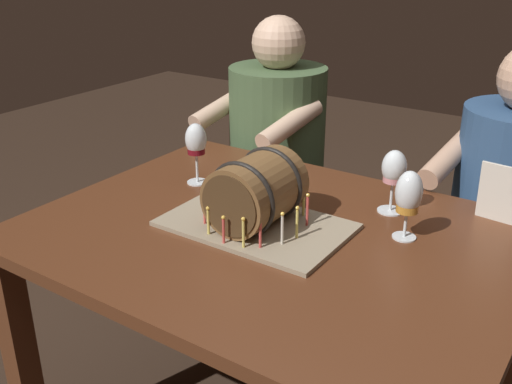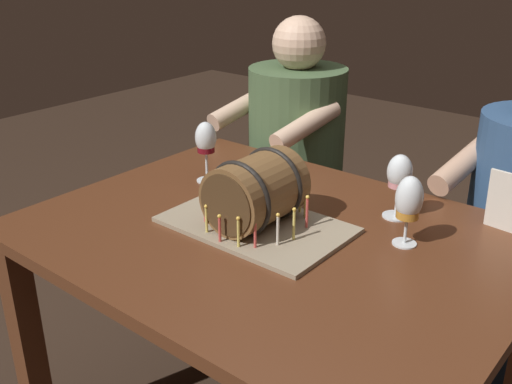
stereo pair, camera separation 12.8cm
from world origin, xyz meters
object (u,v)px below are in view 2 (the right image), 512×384
at_px(barrel_cake, 256,196).
at_px(person_seated_left, 295,174).
at_px(dining_table, 273,267).
at_px(wine_glass_red, 206,141).
at_px(wine_glass_rose, 399,175).
at_px(menu_card, 508,203).
at_px(wine_glass_amber, 409,201).

bearing_deg(barrel_cake, person_seated_left, 118.39).
height_order(dining_table, wine_glass_red, wine_glass_red).
relative_size(wine_glass_rose, person_seated_left, 0.15).
height_order(menu_card, person_seated_left, person_seated_left).
xyz_separation_m(barrel_cake, menu_card, (0.51, 0.39, -0.01)).
bearing_deg(menu_card, wine_glass_red, -157.98).
bearing_deg(dining_table, wine_glass_amber, 26.80).
relative_size(dining_table, wine_glass_red, 6.59).
relative_size(wine_glass_red, menu_card, 1.20).
height_order(dining_table, wine_glass_rose, wine_glass_rose).
distance_m(wine_glass_rose, menu_card, 0.28).
bearing_deg(wine_glass_amber, person_seated_left, 142.47).
distance_m(wine_glass_red, menu_card, 0.87).
bearing_deg(menu_card, dining_table, -134.51).
height_order(wine_glass_amber, menu_card, wine_glass_amber).
xyz_separation_m(dining_table, wine_glass_red, (-0.37, 0.14, 0.24)).
bearing_deg(person_seated_left, barrel_cake, -61.61).
bearing_deg(wine_glass_rose, dining_table, -126.41).
distance_m(wine_glass_rose, wine_glass_amber, 0.16).
xyz_separation_m(wine_glass_red, menu_card, (0.84, 0.24, -0.05)).
distance_m(wine_glass_amber, menu_card, 0.29).
bearing_deg(person_seated_left, wine_glass_red, -82.91).
relative_size(wine_glass_rose, wine_glass_red, 0.94).
height_order(barrel_cake, wine_glass_rose, barrel_cake).
xyz_separation_m(wine_glass_rose, wine_glass_amber, (0.09, -0.13, -0.01)).
relative_size(barrel_cake, person_seated_left, 0.40).
relative_size(barrel_cake, wine_glass_red, 2.49).
height_order(dining_table, person_seated_left, person_seated_left).
height_order(wine_glass_rose, wine_glass_amber, wine_glass_amber).
relative_size(dining_table, wine_glass_amber, 6.95).
distance_m(dining_table, person_seated_left, 0.85).
relative_size(barrel_cake, wine_glass_rose, 2.65).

